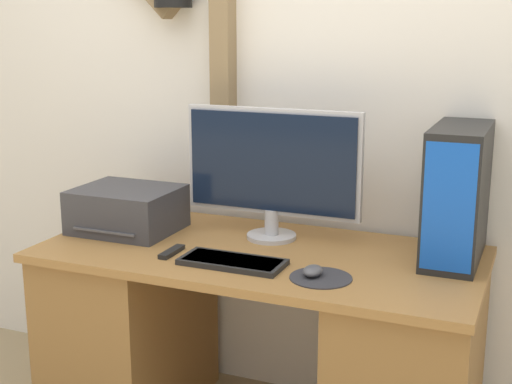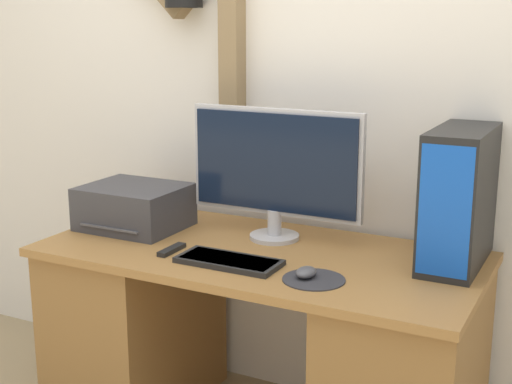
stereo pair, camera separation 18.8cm
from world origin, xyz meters
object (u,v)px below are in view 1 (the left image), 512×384
Objects in this scene: monitor at (272,167)px; remote_control at (172,252)px; keyboard at (232,262)px; computer_tower at (457,194)px; mouse at (313,271)px; printer at (127,209)px.

remote_control is at bearing -129.24° from monitor.
keyboard is 0.77× the size of computer_tower.
mouse reaches higher than keyboard.
monitor is 1.77× the size of printer.
remote_control is (-0.24, 0.02, -0.00)m from keyboard.
computer_tower reaches higher than keyboard.
monitor is 1.91× the size of keyboard.
printer is at bearing 147.50° from remote_control.
remote_control is (0.30, -0.19, -0.07)m from printer.
monitor is at bearing 12.06° from printer.
printer is (-0.55, -0.12, -0.19)m from monitor.
keyboard reaches higher than remote_control.
printer is (-1.20, -0.14, -0.14)m from computer_tower.
monitor is 7.90× the size of mouse.
monitor is 4.89× the size of remote_control.
printer is at bearing -173.45° from computer_tower.
computer_tower is at bearing 42.81° from mouse.
keyboard is 0.78m from computer_tower.
monitor reaches higher than computer_tower.
monitor is 0.65m from computer_tower.
monitor is 0.49m from mouse.
keyboard is at bearing 178.09° from mouse.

